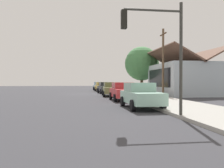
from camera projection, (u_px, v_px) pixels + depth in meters
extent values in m
plane|color=#38383D|center=(87.00, 94.00, 31.11)|extent=(120.00, 120.00, 0.00)
cube|color=#A3A099|center=(128.00, 93.00, 31.87)|extent=(60.00, 4.20, 0.16)
cube|color=#8CB7E0|center=(98.00, 87.00, 45.80)|extent=(4.68, 1.90, 0.70)
cube|color=#779CBE|center=(98.00, 83.00, 46.25)|extent=(2.26, 1.65, 0.56)
cylinder|color=black|center=(104.00, 89.00, 44.48)|extent=(0.66, 0.23, 0.66)
cylinder|color=black|center=(94.00, 89.00, 44.25)|extent=(0.66, 0.23, 0.66)
cylinder|color=black|center=(103.00, 88.00, 47.35)|extent=(0.66, 0.23, 0.66)
cylinder|color=black|center=(94.00, 88.00, 47.12)|extent=(0.66, 0.23, 0.66)
cube|color=gold|center=(101.00, 87.00, 39.28)|extent=(4.91, 2.01, 0.70)
cube|color=gold|center=(101.00, 84.00, 39.75)|extent=(2.39, 1.67, 0.56)
cylinder|color=black|center=(108.00, 90.00, 37.98)|extent=(0.67, 0.25, 0.66)
cylinder|color=black|center=(97.00, 90.00, 37.65)|extent=(0.67, 0.25, 0.66)
cylinder|color=black|center=(105.00, 89.00, 40.92)|extent=(0.67, 0.25, 0.66)
cylinder|color=black|center=(95.00, 89.00, 40.59)|extent=(0.67, 0.25, 0.66)
cube|color=#2D3035|center=(105.00, 88.00, 33.00)|extent=(4.44, 1.97, 0.70)
cube|color=#27292D|center=(105.00, 84.00, 33.42)|extent=(2.17, 1.63, 0.56)
cylinder|color=black|center=(113.00, 91.00, 31.85)|extent=(0.67, 0.26, 0.66)
cylinder|color=black|center=(101.00, 91.00, 31.51)|extent=(0.67, 0.26, 0.66)
cylinder|color=black|center=(110.00, 91.00, 34.49)|extent=(0.67, 0.26, 0.66)
cylinder|color=black|center=(98.00, 91.00, 34.15)|extent=(0.67, 0.26, 0.66)
cube|color=olive|center=(112.00, 90.00, 26.62)|extent=(4.99, 2.13, 0.70)
cube|color=#61683C|center=(111.00, 85.00, 27.10)|extent=(2.44, 1.76, 0.56)
cylinder|color=black|center=(121.00, 94.00, 25.19)|extent=(0.67, 0.26, 0.66)
cylinder|color=black|center=(104.00, 94.00, 25.04)|extent=(0.67, 0.26, 0.66)
cylinder|color=black|center=(118.00, 93.00, 28.21)|extent=(0.67, 0.26, 0.66)
cylinder|color=black|center=(103.00, 93.00, 28.06)|extent=(0.67, 0.26, 0.66)
cube|color=red|center=(123.00, 93.00, 20.26)|extent=(4.32, 1.85, 0.70)
cube|color=#A9272B|center=(122.00, 86.00, 20.68)|extent=(2.08, 1.62, 0.56)
cylinder|color=black|center=(137.00, 98.00, 19.06)|extent=(0.66, 0.22, 0.66)
cylinder|color=black|center=(115.00, 98.00, 18.81)|extent=(0.66, 0.22, 0.66)
cylinder|color=black|center=(130.00, 96.00, 21.71)|extent=(0.66, 0.22, 0.66)
cylinder|color=black|center=(111.00, 96.00, 21.46)|extent=(0.66, 0.22, 0.66)
cube|color=#9ED1BC|center=(141.00, 97.00, 14.35)|extent=(4.47, 1.86, 0.70)
cube|color=#86B1A0|center=(139.00, 87.00, 14.78)|extent=(2.16, 1.60, 0.56)
cylinder|color=black|center=(163.00, 105.00, 13.13)|extent=(0.66, 0.24, 0.66)
cylinder|color=black|center=(133.00, 105.00, 12.85)|extent=(0.66, 0.24, 0.66)
cylinder|color=black|center=(148.00, 101.00, 15.85)|extent=(0.66, 0.24, 0.66)
cylinder|color=black|center=(123.00, 101.00, 15.57)|extent=(0.66, 0.24, 0.66)
cube|color=#ADBCC6|center=(185.00, 80.00, 28.57)|extent=(9.11, 6.75, 3.83)
cube|color=black|center=(159.00, 78.00, 28.10)|extent=(7.29, 0.08, 2.15)
cube|color=brown|center=(172.00, 57.00, 28.31)|extent=(9.71, 3.67, 2.05)
cube|color=brown|center=(198.00, 57.00, 28.77)|extent=(9.71, 3.67, 2.05)
cylinder|color=brown|center=(142.00, 83.00, 34.59)|extent=(0.44, 0.44, 2.97)
sphere|color=#47844C|center=(142.00, 64.00, 34.56)|extent=(5.07, 5.07, 5.07)
cylinder|color=#383833|center=(181.00, 61.00, 10.33)|extent=(0.14, 0.14, 5.20)
cylinder|color=#383833|center=(153.00, 10.00, 10.14)|extent=(0.10, 2.60, 0.10)
cube|color=black|center=(124.00, 19.00, 9.96)|extent=(0.28, 0.24, 0.80)
sphere|color=red|center=(123.00, 14.00, 10.11)|extent=(0.16, 0.16, 0.16)
sphere|color=yellow|center=(123.00, 20.00, 10.11)|extent=(0.16, 0.16, 0.16)
sphere|color=green|center=(123.00, 26.00, 10.11)|extent=(0.16, 0.16, 0.16)
cylinder|color=brown|center=(163.00, 63.00, 25.49)|extent=(0.24, 0.24, 7.50)
cube|color=brown|center=(163.00, 34.00, 25.46)|extent=(1.80, 0.12, 0.12)
cylinder|color=red|center=(142.00, 96.00, 19.20)|extent=(0.22, 0.22, 0.55)
sphere|color=red|center=(142.00, 92.00, 19.19)|extent=(0.18, 0.18, 0.18)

